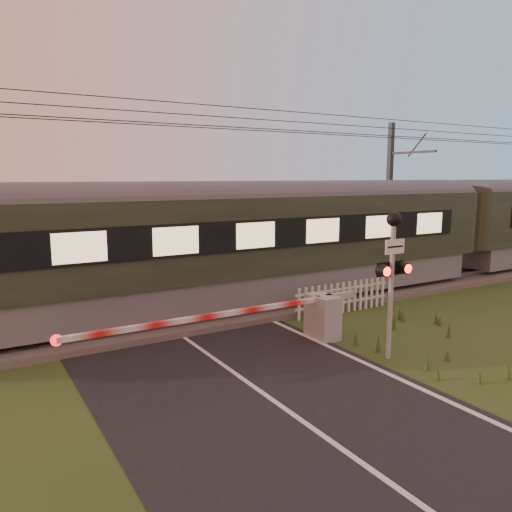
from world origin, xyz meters
TOP-DOWN VIEW (x-y plane):
  - ground at (0.00, 0.00)m, footprint 160.00×160.00m
  - road at (0.02, -0.23)m, footprint 6.00×140.00m
  - track_bed at (0.00, 6.50)m, footprint 140.00×3.40m
  - overhead_wires at (0.00, 6.50)m, footprint 120.00×0.62m
  - train at (12.39, 6.50)m, footprint 39.24×2.71m
  - boom_gate at (2.68, 3.03)m, footprint 7.53×0.87m
  - crossing_signal at (3.47, 1.12)m, footprint 0.85×0.35m
  - picket_fence at (5.09, 4.60)m, footprint 3.51×0.08m
  - catenary_mast at (11.12, 8.72)m, footprint 0.20×2.45m

SIDE VIEW (x-z plane):
  - ground at x=0.00m, z-range 0.00..0.00m
  - road at x=0.02m, z-range 0.00..0.03m
  - track_bed at x=0.00m, z-range -0.13..0.26m
  - picket_fence at x=5.09m, z-range 0.01..0.96m
  - boom_gate at x=2.68m, z-range 0.06..1.22m
  - train at x=12.39m, z-range 0.29..3.94m
  - crossing_signal at x=3.47m, z-range 0.63..3.97m
  - catenary_mast at x=11.12m, z-range 0.14..6.46m
  - overhead_wires at x=0.00m, z-range 5.41..6.04m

